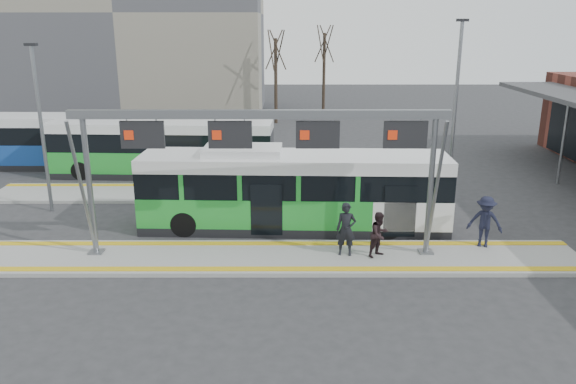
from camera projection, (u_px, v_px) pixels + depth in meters
name	position (u px, v px, depth m)	size (l,w,h in m)	color
ground	(275.00, 260.00, 20.18)	(120.00, 120.00, 0.00)	#2D2D30
platform_main	(275.00, 258.00, 20.16)	(22.00, 3.00, 0.15)	gray
platform_second	(198.00, 193.00, 27.82)	(20.00, 3.00, 0.15)	gray
tactile_main	(275.00, 255.00, 20.14)	(22.00, 2.65, 0.02)	gold
tactile_second	(201.00, 185.00, 28.89)	(20.00, 0.35, 0.02)	gold
gantry	(264.00, 141.00, 19.18)	(13.00, 1.68, 5.20)	slate
apartment_block	(132.00, 11.00, 51.97)	(24.50, 12.50, 18.40)	gray
hero_bus	(293.00, 191.00, 22.91)	(12.48, 3.08, 3.41)	black
bg_bus_green	(163.00, 149.00, 30.95)	(12.24, 3.13, 3.03)	black
bg_bus_blue	(16.00, 142.00, 32.87)	(11.66, 2.68, 3.04)	black
passenger_a	(346.00, 229.00, 19.97)	(0.71, 0.46, 1.94)	black
passenger_b	(379.00, 234.00, 19.90)	(0.80, 0.62, 1.64)	black
passenger_c	(485.00, 222.00, 20.73)	(1.26, 0.72, 1.95)	black
tree_left	(276.00, 50.00, 45.98)	(1.40, 1.40, 7.91)	#382B21
tree_mid	(324.00, 44.00, 51.48)	(1.40, 1.40, 8.27)	#382B21
tree_far	(64.00, 40.00, 48.27)	(1.40, 1.40, 8.88)	#382B21
lamp_west	(41.00, 125.00, 24.27)	(0.50, 0.25, 7.37)	slate
lamp_east	(455.00, 109.00, 25.36)	(0.50, 0.25, 8.34)	slate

